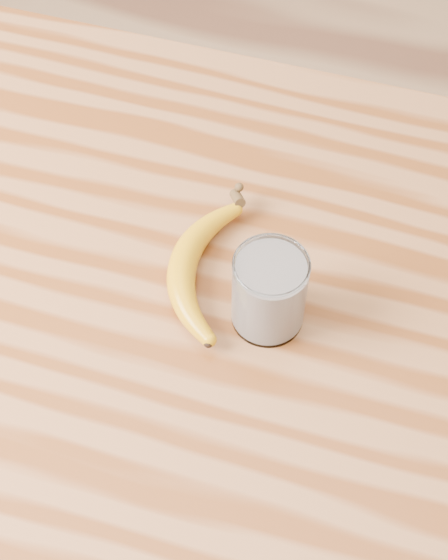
% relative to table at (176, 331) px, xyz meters
% --- Properties ---
extents(table, '(1.20, 0.80, 0.90)m').
position_rel_table_xyz_m(table, '(0.00, 0.00, 0.00)').
color(table, '#945E34').
rests_on(table, ground).
extents(smoothie_glass, '(0.08, 0.08, 0.10)m').
position_rel_table_xyz_m(smoothie_glass, '(0.12, -0.02, 0.18)').
color(smoothie_glass, white).
rests_on(smoothie_glass, table).
extents(banana, '(0.14, 0.29, 0.03)m').
position_rel_table_xyz_m(banana, '(0.01, 0.00, 0.15)').
color(banana, '#C5890D').
rests_on(banana, table).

